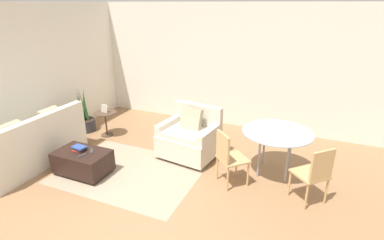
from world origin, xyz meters
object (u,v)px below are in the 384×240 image
Objects in this scene: dining_chair_near_left at (228,155)px; dining_chair_near_right at (315,172)px; couch at (30,148)px; dining_table at (277,136)px; armchair at (190,138)px; potted_plant at (85,122)px; picture_frame at (104,108)px; tv_remote_primary at (92,151)px; book_stack at (79,148)px; tv_remote_secondary at (82,155)px; side_table at (106,119)px; ottoman at (83,161)px.

dining_chair_near_right is at bearing 0.00° from dining_chair_near_left.
dining_table is (4.04, 1.40, 0.36)m from couch.
dining_table is at bearing -0.05° from armchair.
potted_plant is 5.94× the size of picture_frame.
dining_chair_near_right is at bearing -10.50° from picture_frame.
armchair is 1.75m from tv_remote_primary.
dining_table is (3.62, -0.16, 0.06)m from picture_frame.
book_stack is 0.28× the size of dining_chair_near_right.
tv_remote_primary and tv_remote_secondary have the same top height.
armchair is 1.90m from tv_remote_secondary.
dining_table reaches higher than tv_remote_primary.
tv_remote_primary is 1.55m from side_table.
tv_remote_secondary is 2.37m from dining_chair_near_left.
potted_plant is (-1.34, 1.55, -0.19)m from tv_remote_secondary.
picture_frame is 0.19× the size of dining_chair_near_left.
armchair reaches higher than dining_table.
book_stack is at bearing -140.08° from armchair.
dining_chair_near_right reaches higher than dining_table.
tv_remote_secondary is at bearing -168.11° from dining_chair_near_right.
potted_plant is 0.63m from side_table.
book_stack is 1.86m from potted_plant.
potted_plant is at bearing 170.51° from dining_chair_near_right.
potted_plant is (-1.17, 1.42, -0.22)m from book_stack.
potted_plant is 1.14× the size of dining_chair_near_right.
book_stack is at bearing -50.53° from potted_plant.
couch reaches higher than book_stack.
tv_remote_secondary is 0.16× the size of dining_chair_near_left.
dining_chair_near_right is at bearing 11.89° from tv_remote_secondary.
dining_table is 0.91m from dining_chair_near_left.
dining_chair_near_left is (2.25, 0.74, 0.11)m from tv_remote_secondary.
ottoman is 0.23m from book_stack.
armchair reaches higher than dining_chair_near_left.
side_table is at bearing 165.23° from dining_chair_near_left.
potted_plant is (-0.18, 1.58, -0.10)m from couch.
tv_remote_secondary is (0.10, -0.10, 0.19)m from ottoman.
side_table is (0.43, 1.56, 0.06)m from couch.
tv_remote_secondary is at bearing -43.22° from ottoman.
tv_remote_primary is (1.20, 0.21, 0.08)m from couch.
dining_chair_near_left reaches higher than ottoman.
potted_plant is at bearing 96.55° from couch.
dining_chair_near_right is (4.68, 0.77, 0.19)m from couch.
dining_chair_near_left reaches higher than book_stack.
dining_chair_near_left is at bearing -14.77° from picture_frame.
book_stack is 1.59× the size of tv_remote_primary.
tv_remote_primary is 0.15× the size of potted_plant.
dining_chair_near_left is (2.42, 0.61, 0.08)m from book_stack.
picture_frame is 3.09m from dining_chair_near_left.
book_stack is at bearing -170.57° from dining_chair_near_right.
book_stack is 0.28× the size of dining_chair_near_left.
potted_plant reaches higher than dining_chair_near_left.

